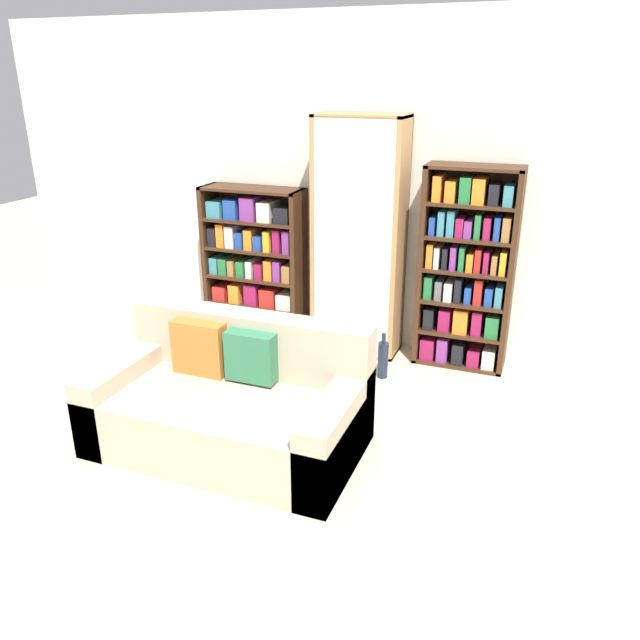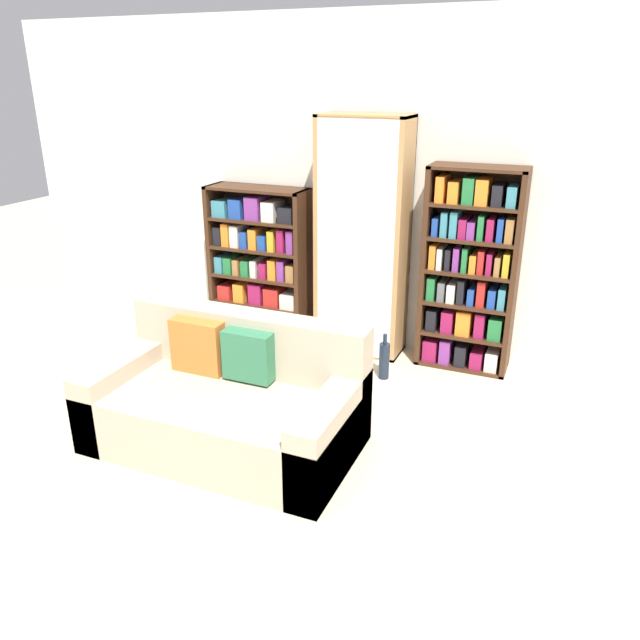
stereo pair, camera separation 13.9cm
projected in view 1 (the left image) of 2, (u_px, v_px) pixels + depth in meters
ground_plane at (212, 523)px, 3.32m from camera, size 16.00×16.00×0.00m
wall_back at (367, 188)px, 5.16m from camera, size 7.04×0.06×2.70m
couch at (231, 405)px, 3.95m from camera, size 1.67×0.91×0.79m
bookshelf_left at (255, 264)px, 5.56m from camera, size 0.91×0.32×1.33m
display_cabinet at (359, 239)px, 5.10m from camera, size 0.72×0.36×1.95m
bookshelf_right at (466, 272)px, 4.89m from camera, size 0.72×0.32×1.60m
wine_bottle at (383, 359)px, 4.87m from camera, size 0.08×0.08×0.37m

